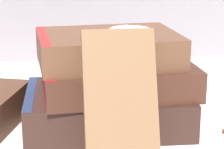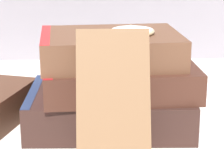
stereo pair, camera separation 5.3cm
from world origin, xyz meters
name	(u,v)px [view 1 (the left image)]	position (x,y,z in m)	size (l,w,h in m)	color
ground_plane	(100,143)	(0.00, 0.00, 0.00)	(3.00, 3.00, 0.00)	white
book_flat_bottom	(103,108)	(0.01, 0.06, 0.03)	(0.22, 0.16, 0.05)	#331E19
book_flat_middle	(114,78)	(0.03, 0.05, 0.07)	(0.21, 0.15, 0.04)	#422319
book_flat_top	(104,48)	(0.01, 0.06, 0.11)	(0.19, 0.15, 0.04)	brown
book_leaning_front	(120,107)	(0.02, -0.07, 0.07)	(0.08, 0.08, 0.16)	brown
pocket_watch	(130,31)	(0.05, 0.05, 0.13)	(0.06, 0.06, 0.01)	white
reading_glasses	(89,95)	(0.00, 0.19, 0.00)	(0.10, 0.07, 0.00)	#ADADB2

